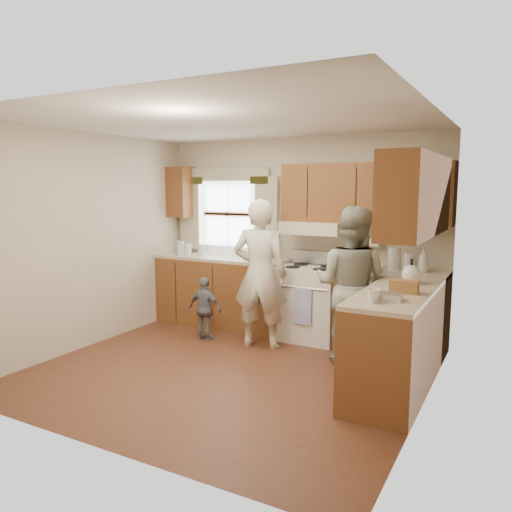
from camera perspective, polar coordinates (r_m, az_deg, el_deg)
The scene contains 6 objects.
room at distance 4.95m, azimuth -3.22°, elevation 0.66°, with size 3.80×3.80×3.80m.
kitchen_fixtures at distance 5.71m, azimuth 7.79°, elevation -2.62°, with size 3.80×2.25×2.15m.
stove at distance 6.22m, azimuth 6.19°, elevation -5.21°, with size 0.76×0.67×1.07m.
woman_left at distance 5.78m, azimuth 0.47°, elevation -2.08°, with size 0.64×0.42×1.74m, color beige.
woman_right at distance 5.37m, azimuth 10.81°, elevation -3.34°, with size 0.82×0.64×1.68m, color #254533.
child at distance 6.17m, azimuth -5.85°, elevation -6.02°, with size 0.46×0.19×0.79m, color slate.
Camera 1 is at (2.58, -4.18, 1.87)m, focal length 35.00 mm.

